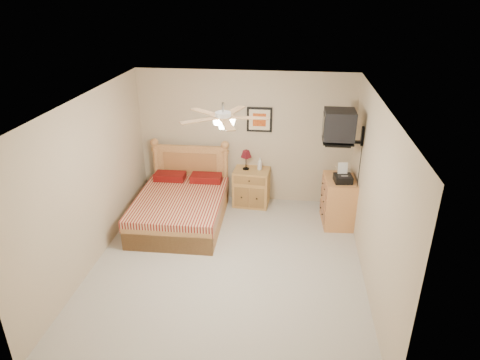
{
  "coord_description": "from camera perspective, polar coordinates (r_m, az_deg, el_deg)",
  "views": [
    {
      "loc": [
        0.84,
        -5.3,
        3.86
      ],
      "look_at": [
        0.08,
        0.9,
        1.0
      ],
      "focal_mm": 32.0,
      "sensor_mm": 36.0,
      "label": 1
    }
  ],
  "objects": [
    {
      "name": "wall_back",
      "position": [
        8.03,
        0.64,
        5.63
      ],
      "size": [
        4.0,
        0.04,
        2.5
      ],
      "primitive_type": "cube",
      "color": "tan",
      "rests_on": "ground"
    },
    {
      "name": "fax_machine",
      "position": [
        7.29,
        13.65,
        0.86
      ],
      "size": [
        0.32,
        0.34,
        0.31
      ],
      "primitive_type": null,
      "rotation": [
        0.0,
        0.0,
        0.12
      ],
      "color": "black",
      "rests_on": "dresser"
    },
    {
      "name": "wall_front",
      "position": [
        4.1,
        -6.69,
        -15.14
      ],
      "size": [
        4.0,
        0.04,
        2.5
      ],
      "primitive_type": "cube",
      "color": "tan",
      "rests_on": "ground"
    },
    {
      "name": "wall_tv",
      "position": [
        7.01,
        14.28,
        6.82
      ],
      "size": [
        0.56,
        0.46,
        0.58
      ],
      "primitive_type": null,
      "color": "black",
      "rests_on": "wall_right"
    },
    {
      "name": "bed",
      "position": [
        7.42,
        -8.12,
        -1.56
      ],
      "size": [
        1.49,
        1.93,
        1.24
      ],
      "primitive_type": null,
      "rotation": [
        0.0,
        0.0,
        0.02
      ],
      "color": "#A3663C",
      "rests_on": "ground"
    },
    {
      "name": "wall_right",
      "position": [
        6.02,
        17.42,
        -2.31
      ],
      "size": [
        0.04,
        4.5,
        2.5
      ],
      "primitive_type": "cube",
      "color": "tan",
      "rests_on": "ground"
    },
    {
      "name": "framed_picture",
      "position": [
        7.87,
        2.61,
        8.05
      ],
      "size": [
        0.46,
        0.04,
        0.46
      ],
      "primitive_type": "cube",
      "color": "black",
      "rests_on": "wall_back"
    },
    {
      "name": "dresser",
      "position": [
        7.65,
        12.96,
        -2.75
      ],
      "size": [
        0.55,
        0.76,
        0.86
      ],
      "primitive_type": "cube",
      "rotation": [
        0.0,
        0.0,
        0.07
      ],
      "color": "#C4743B",
      "rests_on": "ground"
    },
    {
      "name": "lotion_bottle",
      "position": [
        7.96,
        2.66,
        2.17
      ],
      "size": [
        0.12,
        0.12,
        0.23
      ],
      "primitive_type": "imported",
      "rotation": [
        0.0,
        0.0,
        0.37
      ],
      "color": "silver",
      "rests_on": "nightstand"
    },
    {
      "name": "ceiling",
      "position": [
        5.53,
        -1.95,
        10.37
      ],
      "size": [
        4.0,
        4.5,
        0.04
      ],
      "primitive_type": "cube",
      "color": "white",
      "rests_on": "ground"
    },
    {
      "name": "table_lamp",
      "position": [
        7.95,
        0.81,
        2.72
      ],
      "size": [
        0.23,
        0.23,
        0.38
      ],
      "primitive_type": null,
      "rotation": [
        0.0,
        0.0,
        0.12
      ],
      "color": "maroon",
      "rests_on": "nightstand"
    },
    {
      "name": "nightstand",
      "position": [
        8.13,
        1.53,
        -0.95
      ],
      "size": [
        0.69,
        0.54,
        0.71
      ],
      "primitive_type": "cube",
      "rotation": [
        0.0,
        0.0,
        -0.07
      ],
      "color": "#BB8738",
      "rests_on": "ground"
    },
    {
      "name": "wall_left",
      "position": [
        6.55,
        -19.35,
        -0.34
      ],
      "size": [
        0.04,
        4.5,
        2.5
      ],
      "primitive_type": "cube",
      "color": "tan",
      "rests_on": "ground"
    },
    {
      "name": "magazine_upper",
      "position": [
        7.71,
        12.86,
        1.32
      ],
      "size": [
        0.28,
        0.34,
        0.02
      ],
      "primitive_type": "imported",
      "rotation": [
        0.0,
        0.0,
        0.25
      ],
      "color": "tan",
      "rests_on": "magazine_lower"
    },
    {
      "name": "ceiling_fan",
      "position": [
        5.38,
        -2.26,
        8.4
      ],
      "size": [
        1.14,
        1.14,
        0.28
      ],
      "primitive_type": null,
      "color": "silver",
      "rests_on": "ceiling"
    },
    {
      "name": "magazine_lower",
      "position": [
        7.72,
        12.83,
        1.14
      ],
      "size": [
        0.25,
        0.3,
        0.02
      ],
      "primitive_type": "imported",
      "rotation": [
        0.0,
        0.0,
        -0.22
      ],
      "color": "#C0B19A",
      "rests_on": "dresser"
    },
    {
      "name": "floor",
      "position": [
        6.61,
        -1.64,
        -11.15
      ],
      "size": [
        4.5,
        4.5,
        0.0
      ],
      "primitive_type": "plane",
      "color": "#AAA499",
      "rests_on": "ground"
    }
  ]
}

